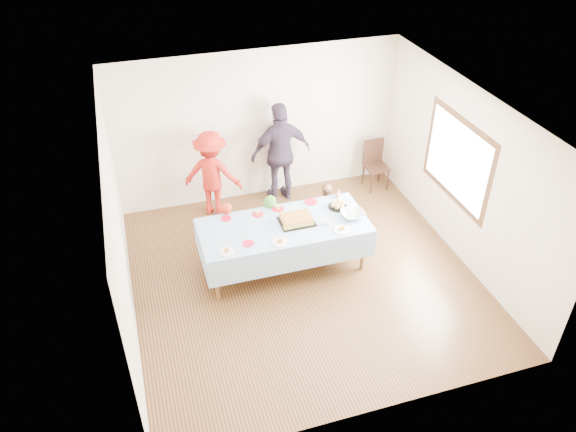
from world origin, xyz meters
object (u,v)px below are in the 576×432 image
Objects in this scene: birthday_cake at (297,220)px; dining_chair at (375,161)px; party_table at (284,228)px; adult_left at (212,174)px.

birthday_cake is 2.77m from dining_chair.
adult_left is (-0.73, 1.79, 0.05)m from party_table.
adult_left is at bearing 112.25° from party_table.
party_table is 0.22m from birthday_cake.
dining_chair is 3.04m from adult_left.
party_table is 4.83× the size of birthday_cake.
dining_chair is (2.30, 1.79, -0.21)m from party_table.
dining_chair is at bearing -155.61° from adult_left.
party_table is at bearing -144.71° from dining_chair.
dining_chair is (2.10, 1.78, -0.31)m from birthday_cake.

